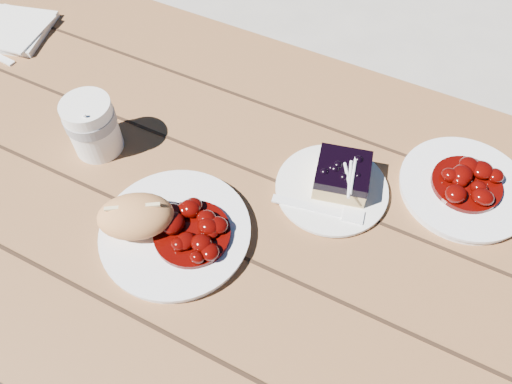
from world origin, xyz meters
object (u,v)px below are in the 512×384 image
at_px(bread_roll, 136,216).
at_px(dessert_plate, 331,189).
at_px(picnic_table, 148,211).
at_px(blueberry_cake, 342,175).
at_px(main_plate, 176,233).
at_px(second_plate, 464,189).
at_px(coffee_cup, 93,126).

relative_size(bread_roll, dessert_plate, 0.64).
distance_m(picnic_table, blueberry_cake, 0.42).
xyz_separation_m(main_plate, blueberry_cake, (0.20, 0.21, 0.03)).
xyz_separation_m(picnic_table, second_plate, (0.55, 0.21, 0.17)).
height_order(picnic_table, dessert_plate, dessert_plate).
xyz_separation_m(main_plate, second_plate, (0.40, 0.30, 0.00)).
bearing_deg(bread_roll, coffee_cup, 145.58).
bearing_deg(second_plate, dessert_plate, -153.28).
bearing_deg(coffee_cup, main_plate, -23.36).
xyz_separation_m(coffee_cup, second_plate, (0.62, 0.20, -0.05)).
relative_size(dessert_plate, coffee_cup, 1.73).
bearing_deg(coffee_cup, blueberry_cake, 14.89).
distance_m(bread_roll, coffee_cup, 0.21).
distance_m(picnic_table, coffee_cup, 0.23).
height_order(main_plate, blueberry_cake, blueberry_cake).
height_order(dessert_plate, second_plate, second_plate).
bearing_deg(blueberry_cake, bread_roll, -151.65).
distance_m(bread_roll, dessert_plate, 0.33).
bearing_deg(main_plate, second_plate, 37.13).
bearing_deg(dessert_plate, blueberry_cake, 56.31).
xyz_separation_m(blueberry_cake, second_plate, (0.19, 0.09, -0.03)).
xyz_separation_m(bread_roll, dessert_plate, (0.25, 0.22, -0.04)).
bearing_deg(coffee_cup, picnic_table, -3.79).
relative_size(bread_roll, blueberry_cake, 1.13).
bearing_deg(second_plate, bread_roll, -144.66).
height_order(bread_roll, coffee_cup, coffee_cup).
distance_m(blueberry_cake, second_plate, 0.21).
relative_size(picnic_table, second_plate, 9.25).
bearing_deg(main_plate, blueberry_cake, 46.35).
distance_m(dessert_plate, coffee_cup, 0.44).
bearing_deg(dessert_plate, main_plate, -134.29).
height_order(main_plate, dessert_plate, main_plate).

